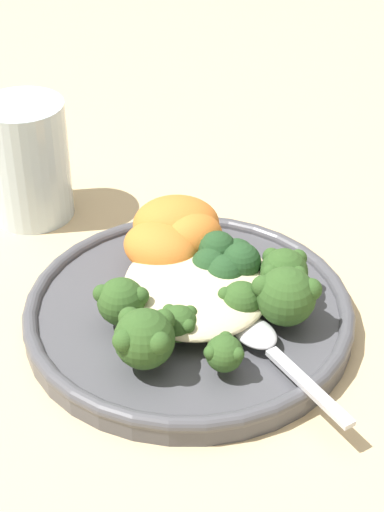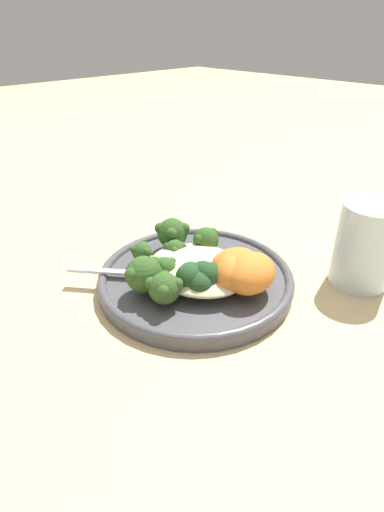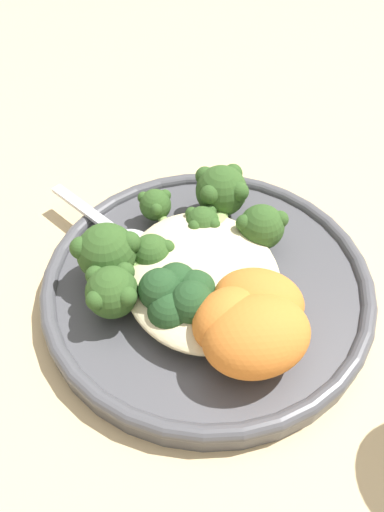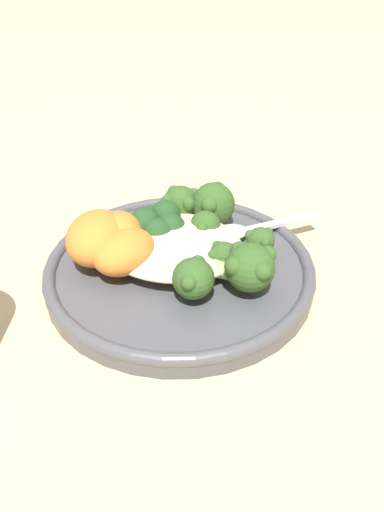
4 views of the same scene
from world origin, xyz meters
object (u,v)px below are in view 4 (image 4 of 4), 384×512
(sweet_potato_chunk_0, at_px, (113,245))
(kale_tuft, at_px, (158,224))
(broccoli_stalk_3, at_px, (237,245))
(plate, at_px, (180,269))
(broccoli_stalk_2, at_px, (212,256))
(spoon, at_px, (243,230))
(broccoli_stalk_6, at_px, (179,210))
(broccoli_stalk_4, at_px, (200,230))
(broccoli_stalk_5, at_px, (207,210))
(broccoli_stalk_0, at_px, (187,272))
(quinoa_mound, at_px, (176,245))
(sweet_potato_chunk_1, at_px, (124,251))
(sweet_potato_chunk_2, at_px, (121,234))
(broccoli_stalk_1, at_px, (236,265))
(sweet_potato_chunk_3, at_px, (97,239))

(sweet_potato_chunk_0, bearing_deg, kale_tuft, 55.93)
(broccoli_stalk_3, relative_size, kale_tuft, 2.05)
(plate, xyz_separation_m, broccoli_stalk_2, (0.03, -0.00, 0.02))
(spoon, bearing_deg, broccoli_stalk_6, 142.35)
(broccoli_stalk_4, distance_m, broccoli_stalk_6, 0.04)
(broccoli_stalk_5, bearing_deg, broccoli_stalk_0, -155.83)
(quinoa_mound, height_order, broccoli_stalk_2, broccoli_stalk_2)
(broccoli_stalk_3, relative_size, sweet_potato_chunk_1, 1.82)
(sweet_potato_chunk_1, bearing_deg, broccoli_stalk_3, 28.55)
(plate, distance_m, sweet_potato_chunk_2, 0.06)
(broccoli_stalk_1, bearing_deg, sweet_potato_chunk_2, -173.76)
(sweet_potato_chunk_2, bearing_deg, broccoli_stalk_4, 29.45)
(sweet_potato_chunk_1, bearing_deg, sweet_potato_chunk_0, 145.48)
(broccoli_stalk_5, relative_size, broccoli_stalk_6, 0.90)
(broccoli_stalk_2, bearing_deg, broccoli_stalk_6, 130.36)
(quinoa_mound, distance_m, spoon, 0.08)
(broccoli_stalk_6, xyz_separation_m, sweet_potato_chunk_1, (-0.02, -0.09, 0.00))
(kale_tuft, bearing_deg, broccoli_stalk_0, -52.56)
(broccoli_stalk_2, distance_m, kale_tuft, 0.07)
(broccoli_stalk_2, height_order, sweet_potato_chunk_1, sweet_potato_chunk_1)
(broccoli_stalk_4, bearing_deg, broccoli_stalk_3, -72.76)
(broccoli_stalk_0, relative_size, broccoli_stalk_3, 0.78)
(sweet_potato_chunk_1, xyz_separation_m, sweet_potato_chunk_3, (-0.03, 0.01, 0.00))
(broccoli_stalk_2, height_order, broccoli_stalk_6, broccoli_stalk_6)
(sweet_potato_chunk_2, bearing_deg, plate, 3.03)
(broccoli_stalk_3, xyz_separation_m, sweet_potato_chunk_1, (-0.09, -0.05, 0.01))
(broccoli_stalk_3, distance_m, sweet_potato_chunk_0, 0.12)
(broccoli_stalk_3, height_order, broccoli_stalk_6, broccoli_stalk_6)
(broccoli_stalk_3, xyz_separation_m, sweet_potato_chunk_0, (-0.11, -0.04, 0.01))
(quinoa_mound, bearing_deg, spoon, 45.72)
(broccoli_stalk_1, distance_m, broccoli_stalk_2, 0.03)
(broccoli_stalk_1, relative_size, spoon, 1.09)
(broccoli_stalk_4, bearing_deg, sweet_potato_chunk_0, 159.07)
(broccoli_stalk_1, relative_size, broccoli_stalk_4, 1.64)
(broccoli_stalk_2, bearing_deg, broccoli_stalk_5, 109.24)
(sweet_potato_chunk_3, relative_size, kale_tuft, 1.29)
(plate, distance_m, broccoli_stalk_3, 0.06)
(broccoli_stalk_1, xyz_separation_m, broccoli_stalk_6, (-0.08, 0.08, -0.00))
(broccoli_stalk_0, distance_m, broccoli_stalk_1, 0.04)
(broccoli_stalk_5, height_order, spoon, broccoli_stalk_5)
(sweet_potato_chunk_3, bearing_deg, broccoli_stalk_3, 19.44)
(broccoli_stalk_1, bearing_deg, sweet_potato_chunk_3, -165.51)
(broccoli_stalk_1, height_order, spoon, broccoli_stalk_1)
(sweet_potato_chunk_1, bearing_deg, broccoli_stalk_1, 4.02)
(sweet_potato_chunk_1, distance_m, kale_tuft, 0.05)
(quinoa_mound, relative_size, broccoli_stalk_5, 1.23)
(broccoli_stalk_6, height_order, sweet_potato_chunk_0, broccoli_stalk_6)
(quinoa_mound, relative_size, sweet_potato_chunk_1, 2.17)
(broccoli_stalk_1, bearing_deg, kale_tuft, 166.92)
(plate, xyz_separation_m, broccoli_stalk_4, (0.01, 0.03, 0.02))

